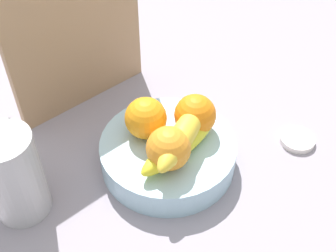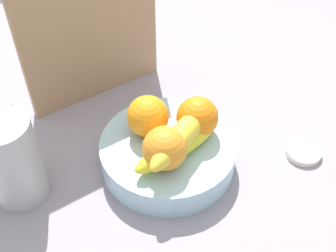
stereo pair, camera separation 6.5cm
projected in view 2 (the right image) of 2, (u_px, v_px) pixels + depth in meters
ground_plane at (163, 156)px, 81.34cm from camera, size 180.00×140.00×3.00cm
fruit_bowl at (168, 153)px, 76.38cm from camera, size 23.56×23.56×5.18cm
orange_front_left at (148, 116)px, 74.00cm from camera, size 7.22×7.22×7.22cm
orange_front_right at (165, 148)px, 68.74cm from camera, size 7.22×7.22×7.22cm
orange_center at (197, 117)px, 73.81cm from camera, size 7.22×7.22×7.22cm
banana_bunch at (179, 141)px, 70.53cm from camera, size 17.82×9.84×6.20cm
cutting_board at (88, 15)px, 79.82cm from camera, size 28.05×3.04×36.00cm
thermos_tumbler at (12, 160)px, 68.18cm from camera, size 8.86×8.86×15.72cm
jar_lid at (303, 152)px, 79.28cm from camera, size 6.44×6.44×1.12cm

